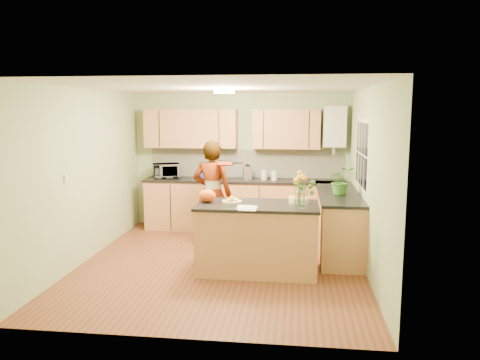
# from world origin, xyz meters

# --- Properties ---
(floor) EXTENTS (4.50, 4.50, 0.00)m
(floor) POSITION_xyz_m (0.00, 0.00, 0.00)
(floor) COLOR brown
(floor) RESTS_ON ground
(ceiling) EXTENTS (4.00, 4.50, 0.02)m
(ceiling) POSITION_xyz_m (0.00, 0.00, 2.50)
(ceiling) COLOR silver
(ceiling) RESTS_ON wall_back
(wall_back) EXTENTS (4.00, 0.02, 2.50)m
(wall_back) POSITION_xyz_m (0.00, 2.25, 1.25)
(wall_back) COLOR #93A878
(wall_back) RESTS_ON floor
(wall_front) EXTENTS (4.00, 0.02, 2.50)m
(wall_front) POSITION_xyz_m (0.00, -2.25, 1.25)
(wall_front) COLOR #93A878
(wall_front) RESTS_ON floor
(wall_left) EXTENTS (0.02, 4.50, 2.50)m
(wall_left) POSITION_xyz_m (-2.00, 0.00, 1.25)
(wall_left) COLOR #93A878
(wall_left) RESTS_ON floor
(wall_right) EXTENTS (0.02, 4.50, 2.50)m
(wall_right) POSITION_xyz_m (2.00, 0.00, 1.25)
(wall_right) COLOR #93A878
(wall_right) RESTS_ON floor
(back_counter) EXTENTS (3.64, 0.62, 0.94)m
(back_counter) POSITION_xyz_m (0.10, 1.95, 0.47)
(back_counter) COLOR #B47848
(back_counter) RESTS_ON floor
(right_counter) EXTENTS (0.62, 2.24, 0.94)m
(right_counter) POSITION_xyz_m (1.70, 0.85, 0.47)
(right_counter) COLOR #B47848
(right_counter) RESTS_ON floor
(splashback) EXTENTS (3.60, 0.02, 0.52)m
(splashback) POSITION_xyz_m (0.10, 2.23, 1.20)
(splashback) COLOR beige
(splashback) RESTS_ON back_counter
(upper_cabinets) EXTENTS (3.20, 0.34, 0.70)m
(upper_cabinets) POSITION_xyz_m (-0.18, 2.08, 1.85)
(upper_cabinets) COLOR #B47848
(upper_cabinets) RESTS_ON wall_back
(boiler) EXTENTS (0.40, 0.30, 0.86)m
(boiler) POSITION_xyz_m (1.70, 2.09, 1.90)
(boiler) COLOR silver
(boiler) RESTS_ON wall_back
(window_right) EXTENTS (0.01, 1.30, 1.05)m
(window_right) POSITION_xyz_m (1.99, 0.60, 1.55)
(window_right) COLOR silver
(window_right) RESTS_ON wall_right
(light_switch) EXTENTS (0.02, 0.09, 0.09)m
(light_switch) POSITION_xyz_m (-1.99, -0.60, 1.30)
(light_switch) COLOR silver
(light_switch) RESTS_ON wall_left
(ceiling_lamp) EXTENTS (0.30, 0.30, 0.07)m
(ceiling_lamp) POSITION_xyz_m (0.00, 0.30, 2.46)
(ceiling_lamp) COLOR #FFEABF
(ceiling_lamp) RESTS_ON ceiling
(peninsula_island) EXTENTS (1.64, 0.84, 0.94)m
(peninsula_island) POSITION_xyz_m (0.53, -0.24, 0.47)
(peninsula_island) COLOR #B47848
(peninsula_island) RESTS_ON floor
(fruit_dish) EXTENTS (0.27, 0.27, 0.09)m
(fruit_dish) POSITION_xyz_m (0.18, -0.24, 0.98)
(fruit_dish) COLOR beige
(fruit_dish) RESTS_ON peninsula_island
(orange_bowl) EXTENTS (0.27, 0.27, 0.16)m
(orange_bowl) POSITION_xyz_m (1.08, -0.09, 1.01)
(orange_bowl) COLOR beige
(orange_bowl) RESTS_ON peninsula_island
(flower_vase) EXTENTS (0.28, 0.28, 0.52)m
(flower_vase) POSITION_xyz_m (1.13, -0.42, 1.28)
(flower_vase) COLOR silver
(flower_vase) RESTS_ON peninsula_island
(orange_bag) EXTENTS (0.28, 0.25, 0.18)m
(orange_bag) POSITION_xyz_m (-0.17, -0.19, 1.03)
(orange_bag) COLOR #F25213
(orange_bag) RESTS_ON peninsula_island
(papers) EXTENTS (0.23, 0.31, 0.01)m
(papers) POSITION_xyz_m (0.43, -0.54, 0.95)
(papers) COLOR silver
(papers) RESTS_ON peninsula_island
(violinist) EXTENTS (0.67, 0.49, 1.72)m
(violinist) POSITION_xyz_m (-0.29, 0.86, 0.86)
(violinist) COLOR #E2AB8A
(violinist) RESTS_ON floor
(violin) EXTENTS (0.58, 0.50, 0.14)m
(violin) POSITION_xyz_m (-0.09, 0.64, 1.37)
(violin) COLOR #581305
(violin) RESTS_ON violinist
(microwave) EXTENTS (0.56, 0.48, 0.26)m
(microwave) POSITION_xyz_m (-1.36, 1.98, 1.07)
(microwave) COLOR silver
(microwave) RESTS_ON back_counter
(blue_box) EXTENTS (0.32, 0.26, 0.23)m
(blue_box) POSITION_xyz_m (-0.55, 1.99, 1.06)
(blue_box) COLOR #212699
(blue_box) RESTS_ON back_counter
(kettle) EXTENTS (0.17, 0.17, 0.33)m
(kettle) POSITION_xyz_m (0.16, 1.95, 1.07)
(kettle) COLOR silver
(kettle) RESTS_ON back_counter
(jar_cream) EXTENTS (0.13, 0.13, 0.17)m
(jar_cream) POSITION_xyz_m (0.46, 1.98, 1.03)
(jar_cream) COLOR beige
(jar_cream) RESTS_ON back_counter
(jar_white) EXTENTS (0.14, 0.14, 0.17)m
(jar_white) POSITION_xyz_m (0.65, 1.91, 1.02)
(jar_white) COLOR silver
(jar_white) RESTS_ON back_counter
(potted_plant) EXTENTS (0.45, 0.41, 0.43)m
(potted_plant) POSITION_xyz_m (1.70, 0.59, 1.15)
(potted_plant) COLOR #367326
(potted_plant) RESTS_ON right_counter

